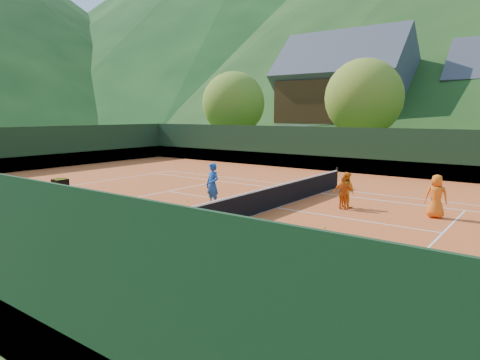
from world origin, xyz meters
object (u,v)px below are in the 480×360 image
Objects in this scene: student_c at (436,196)px; tennis_net at (276,196)px; coach at (213,185)px; student_a at (346,190)px; student_b at (343,193)px; ball_hopper at (60,185)px; chalet_left at (344,98)px.

student_c is 0.14× the size of tennis_net.
student_a is at bearing 41.79° from coach.
coach is 1.35× the size of student_b.
chalet_left is (-1.55, 34.57, 4.88)m from ball_hopper.
ball_hopper is 0.07× the size of chalet_left.
chalet_left is at bearing -48.28° from student_a.
student_b is 31.53m from chalet_left.
coach reaches higher than student_a.
student_b is at bearing 115.10° from student_a.
student_a is 0.91× the size of student_c.
coach is 8.73m from student_c.
chalet_left is (-10.00, 30.00, 5.13)m from tennis_net.
tennis_net is at bearing 28.39° from ball_hopper.
student_a is at bearing 30.82° from ball_hopper.
student_b is 2.72m from tennis_net.
coach reaches higher than student_c.
student_c is at bearing -157.19° from student_a.
coach is at bearing 52.43° from student_a.
student_a is at bearing -13.26° from student_c.
chalet_left is at bearing 111.28° from coach.
student_b is at bearing 37.76° from coach.
student_c reaches higher than ball_hopper.
coach is 0.13× the size of chalet_left.
student_c is 15.64m from ball_hopper.
coach is 5.40m from student_b.
student_a reaches higher than ball_hopper.
chalet_left is at bearing 108.43° from tennis_net.
student_c reaches higher than student_b.
student_a is 12.49m from ball_hopper.
student_c is at bearing 169.20° from student_b.
coach is at bearing 28.05° from ball_hopper.
student_c is 0.12× the size of chalet_left.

